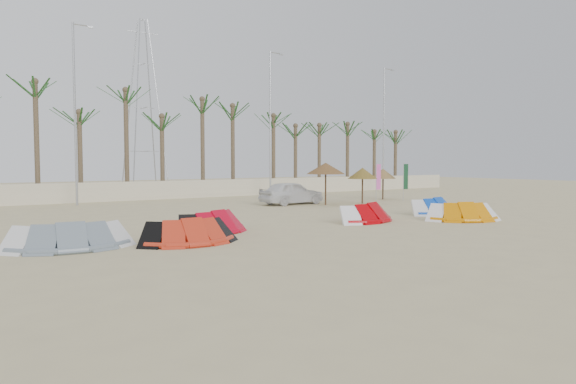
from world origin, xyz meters
TOP-DOWN VIEW (x-y plane):
  - ground at (0.00, 0.00)m, footprint 120.00×120.00m
  - boundary_wall at (0.00, 22.00)m, footprint 60.00×0.30m
  - palm_line at (0.67, 23.50)m, footprint 52.00×4.00m
  - lamp_b at (-5.96, 20.00)m, footprint 1.25×0.14m
  - lamp_c at (8.04, 20.00)m, footprint 1.25×0.14m
  - lamp_d at (20.04, 20.00)m, footprint 1.25×0.14m
  - pylon at (1.00, 28.00)m, footprint 3.00×3.00m
  - kite_grey at (-9.78, 3.82)m, footprint 3.74×1.80m
  - kite_red_left at (-6.35, 2.68)m, footprint 3.23×1.60m
  - kite_red_mid at (-4.51, 4.63)m, footprint 3.67×2.49m
  - kite_red_right at (2.73, 4.09)m, footprint 3.87×2.48m
  - kite_orange at (6.48, 1.77)m, footprint 3.75×2.74m
  - kite_blue at (7.80, 4.52)m, footprint 3.43×1.96m
  - parasol_left at (6.70, 11.65)m, footprint 2.40×2.40m
  - parasol_mid at (9.26, 11.11)m, footprint 1.89×1.89m
  - parasol_right at (12.93, 12.96)m, footprint 1.79×1.79m
  - flag_pink at (11.49, 11.99)m, footprint 0.45×0.04m
  - flag_green at (13.29, 11.22)m, footprint 0.45×0.04m
  - car at (5.21, 13.18)m, footprint 4.31×1.91m

SIDE VIEW (x-z plane):
  - ground at x=0.00m, z-range 0.00..0.00m
  - pylon at x=1.00m, z-range -7.00..7.00m
  - kite_red_left at x=-6.35m, z-range -0.03..0.87m
  - kite_blue at x=7.80m, z-range -0.03..0.87m
  - kite_orange at x=6.48m, z-range -0.03..0.87m
  - kite_red_mid at x=-4.51m, z-range -0.03..0.87m
  - kite_red_right at x=2.73m, z-range -0.03..0.87m
  - kite_grey at x=-9.78m, z-range -0.03..0.87m
  - boundary_wall at x=0.00m, z-range 0.00..1.30m
  - car at x=5.21m, z-range 0.00..1.44m
  - flag_pink at x=11.49m, z-range 0.24..2.88m
  - flag_green at x=13.29m, z-range 0.25..2.90m
  - parasol_right at x=12.93m, z-range 0.73..2.90m
  - parasol_mid at x=9.26m, z-range 0.78..3.07m
  - parasol_left at x=6.70m, z-range 0.95..3.55m
  - lamp_b at x=-5.96m, z-range 0.27..11.27m
  - lamp_c at x=8.04m, z-range 0.27..11.27m
  - lamp_d at x=20.04m, z-range 0.27..11.27m
  - palm_line at x=0.67m, z-range 2.59..10.29m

